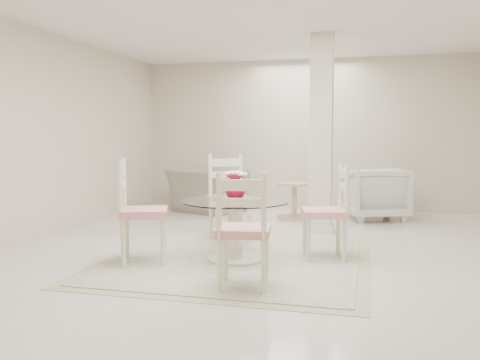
% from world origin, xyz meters
% --- Properties ---
extents(ground, '(7.00, 7.00, 0.00)m').
position_xyz_m(ground, '(0.00, 0.00, 0.00)').
color(ground, silver).
rests_on(ground, ground).
extents(room_shell, '(6.02, 7.02, 2.71)m').
position_xyz_m(room_shell, '(0.00, 0.00, 1.86)').
color(room_shell, beige).
rests_on(room_shell, ground).
extents(column, '(0.30, 0.30, 2.70)m').
position_xyz_m(column, '(0.50, 1.30, 1.35)').
color(column, beige).
rests_on(column, ground).
extents(area_rug, '(2.77, 2.77, 0.02)m').
position_xyz_m(area_rug, '(-0.21, -0.65, 0.01)').
color(area_rug, tan).
rests_on(area_rug, ground).
extents(dining_table, '(1.13, 1.13, 0.65)m').
position_xyz_m(dining_table, '(-0.21, -0.65, 0.33)').
color(dining_table, beige).
rests_on(dining_table, ground).
extents(red_vase, '(0.24, 0.21, 0.31)m').
position_xyz_m(red_vase, '(-0.21, -0.65, 0.80)').
color(red_vase, '#AE0521').
rests_on(red_vase, dining_table).
extents(dining_chair_east, '(0.54, 0.54, 1.13)m').
position_xyz_m(dining_chair_east, '(0.76, -0.32, 0.60)').
color(dining_chair_east, beige).
rests_on(dining_chair_east, ground).
extents(dining_chair_north, '(0.66, 0.66, 1.21)m').
position_xyz_m(dining_chair_north, '(-0.56, 0.32, 0.64)').
color(dining_chair_north, '#F1E2C6').
rests_on(dining_chair_north, ground).
extents(dining_chair_west, '(0.62, 0.62, 1.20)m').
position_xyz_m(dining_chair_west, '(-1.18, -0.99, 0.63)').
color(dining_chair_west, '#ECE5C2').
rests_on(dining_chair_west, ground).
extents(dining_chair_south, '(0.51, 0.51, 1.13)m').
position_xyz_m(dining_chair_south, '(0.11, -1.62, 0.60)').
color(dining_chair_south, '#F6EDCA').
rests_on(dining_chair_south, ground).
extents(recliner_taupe, '(1.42, 1.33, 0.74)m').
position_xyz_m(recliner_taupe, '(-1.58, 2.68, 0.37)').
color(recliner_taupe, gray).
rests_on(recliner_taupe, ground).
extents(armchair_white, '(1.14, 1.15, 0.83)m').
position_xyz_m(armchair_white, '(1.24, 2.56, 0.41)').
color(armchair_white, silver).
rests_on(armchair_white, ground).
extents(side_table, '(0.56, 0.56, 0.58)m').
position_xyz_m(side_table, '(-0.00, 2.28, 0.27)').
color(side_table, tan).
rests_on(side_table, ground).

